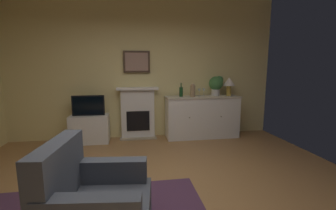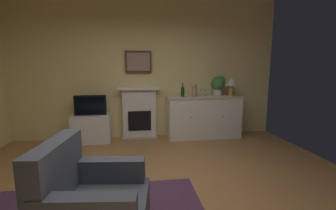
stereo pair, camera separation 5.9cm
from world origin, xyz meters
name	(u,v)px [view 2 (the right image)]	position (x,y,z in m)	size (l,w,h in m)	color
ground_plane	(159,205)	(0.00, 0.00, -0.05)	(5.72, 5.26, 0.10)	#9E7042
wall_rear	(146,68)	(0.00, 2.60, 1.50)	(5.72, 0.06, 2.99)	#EAD68C
fireplace_unit	(139,113)	(-0.16, 2.47, 0.55)	(0.87, 0.30, 1.10)	white
framed_picture	(138,62)	(-0.16, 2.52, 1.63)	(0.55, 0.04, 0.45)	#473323
sideboard_cabinet	(204,117)	(1.21, 2.29, 0.45)	(1.58, 0.49, 0.90)	white
table_lamp	(231,83)	(1.81, 2.29, 1.18)	(0.26, 0.26, 0.40)	#B79338
wine_bottle	(183,92)	(0.75, 2.32, 1.01)	(0.08, 0.08, 0.29)	#193F1E
wine_glass_left	(201,91)	(1.14, 2.29, 1.02)	(0.07, 0.07, 0.16)	silver
wine_glass_center	(206,91)	(1.25, 2.31, 1.02)	(0.07, 0.07, 0.16)	silver
vase_decorative	(194,90)	(0.98, 2.24, 1.04)	(0.11, 0.11, 0.28)	#9E7F5B
tv_cabinet	(92,128)	(-1.14, 2.31, 0.28)	(0.75, 0.42, 0.56)	white
tv_set	(90,105)	(-1.14, 2.29, 0.76)	(0.62, 0.07, 0.40)	black
potted_plant_small	(218,84)	(1.54, 2.34, 1.16)	(0.30, 0.30, 0.43)	beige
armchair	(91,204)	(-0.64, -0.56, 0.38)	(0.90, 0.86, 0.92)	#474C56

